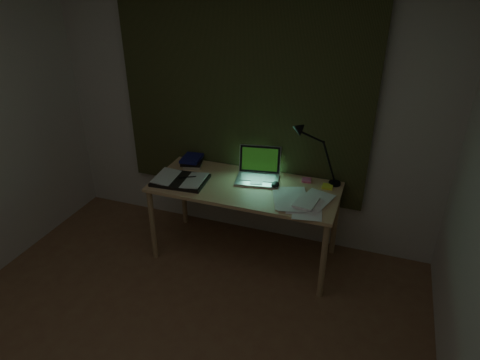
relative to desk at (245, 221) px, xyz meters
The scene contains 11 objects.
wall_back 1.00m from the desk, 111.07° to the left, with size 3.50×0.00×2.50m, color beige.
curtain 1.17m from the desk, 113.07° to the left, with size 2.20×0.06×2.00m, color #2E341A.
desk is the anchor object (origin of this frame).
laptop 0.50m from the desk, 58.77° to the left, with size 0.36×0.40×0.26m, color silver, non-canonical shape.
open_textbook 0.66m from the desk, 167.80° to the right, with size 0.44×0.31×0.04m, color silver, non-canonical shape.
book_stack 0.73m from the desk, 159.83° to the left, with size 0.18×0.21×0.09m, color silver, non-canonical shape.
loose_papers 0.62m from the desk, 11.25° to the right, with size 0.35×0.37×0.02m, color white, non-canonical shape.
mouse 0.45m from the desk, 15.73° to the left, with size 0.06×0.10×0.04m, color black.
sticky_yellow 0.77m from the desk, 16.83° to the left, with size 0.08×0.08×0.02m, color #F6FB34.
sticky_pink 0.64m from the desk, 28.52° to the left, with size 0.08×0.08×0.02m, color pink.
desk_lamp 0.98m from the desk, 21.25° to the left, with size 0.36×0.28×0.54m, color black, non-canonical shape.
Camera 1 is at (1.17, -1.37, 2.40)m, focal length 32.00 mm.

